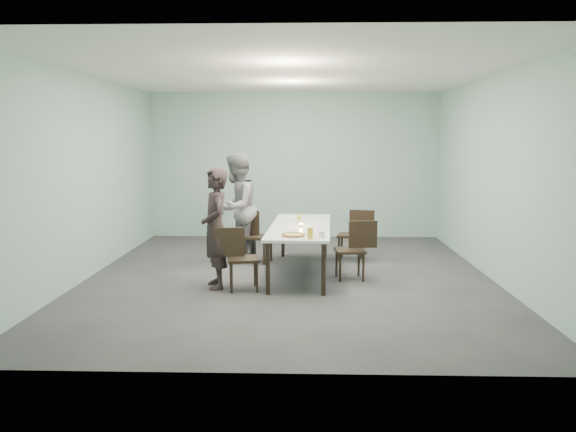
{
  "coord_description": "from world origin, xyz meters",
  "views": [
    {
      "loc": [
        0.23,
        -8.23,
        2.07
      ],
      "look_at": [
        0.0,
        -0.53,
        1.0
      ],
      "focal_mm": 35.0,
      "sensor_mm": 36.0,
      "label": 1
    }
  ],
  "objects_px": {
    "chair_far_left": "(254,232)",
    "chair_near_right": "(355,246)",
    "pizza": "(293,235)",
    "amber_tumbler": "(299,217)",
    "table": "(300,229)",
    "diner_near": "(216,228)",
    "chair_near_left": "(237,254)",
    "chair_far_right": "(355,231)",
    "beer_glass": "(310,233)",
    "diner_far": "(237,208)",
    "side_plate": "(310,232)",
    "tealight": "(301,226)",
    "water_tumbler": "(322,234)"
  },
  "relations": [
    {
      "from": "side_plate",
      "to": "pizza",
      "type": "bearing_deg",
      "value": -125.29
    },
    {
      "from": "pizza",
      "to": "side_plate",
      "type": "height_order",
      "value": "pizza"
    },
    {
      "from": "chair_far_left",
      "to": "diner_near",
      "type": "relative_size",
      "value": 0.52
    },
    {
      "from": "diner_near",
      "to": "pizza",
      "type": "xyz_separation_m",
      "value": [
        1.08,
        -0.14,
        -0.07
      ]
    },
    {
      "from": "pizza",
      "to": "beer_glass",
      "type": "relative_size",
      "value": 2.27
    },
    {
      "from": "water_tumbler",
      "to": "amber_tumbler",
      "type": "xyz_separation_m",
      "value": [
        -0.32,
        1.66,
        -0.01
      ]
    },
    {
      "from": "chair_far_left",
      "to": "side_plate",
      "type": "relative_size",
      "value": 4.83
    },
    {
      "from": "pizza",
      "to": "amber_tumbler",
      "type": "bearing_deg",
      "value": 87.79
    },
    {
      "from": "chair_near_right",
      "to": "chair_far_right",
      "type": "xyz_separation_m",
      "value": [
        0.11,
        1.28,
        0.0
      ]
    },
    {
      "from": "chair_near_right",
      "to": "beer_glass",
      "type": "relative_size",
      "value": 5.8
    },
    {
      "from": "diner_near",
      "to": "water_tumbler",
      "type": "xyz_separation_m",
      "value": [
        1.46,
        -0.22,
        -0.04
      ]
    },
    {
      "from": "beer_glass",
      "to": "water_tumbler",
      "type": "height_order",
      "value": "beer_glass"
    },
    {
      "from": "chair_far_left",
      "to": "chair_near_right",
      "type": "height_order",
      "value": "same"
    },
    {
      "from": "water_tumbler",
      "to": "amber_tumbler",
      "type": "bearing_deg",
      "value": 100.84
    },
    {
      "from": "pizza",
      "to": "chair_far_left",
      "type": "bearing_deg",
      "value": 111.6
    },
    {
      "from": "chair_near_right",
      "to": "beer_glass",
      "type": "bearing_deg",
      "value": 45.08
    },
    {
      "from": "chair_far_left",
      "to": "diner_far",
      "type": "xyz_separation_m",
      "value": [
        -0.28,
        0.02,
        0.42
      ]
    },
    {
      "from": "chair_far_left",
      "to": "amber_tumbler",
      "type": "distance_m",
      "value": 0.84
    },
    {
      "from": "chair_far_right",
      "to": "pizza",
      "type": "distance_m",
      "value": 2.21
    },
    {
      "from": "beer_glass",
      "to": "water_tumbler",
      "type": "xyz_separation_m",
      "value": [
        0.15,
        0.08,
        -0.03
      ]
    },
    {
      "from": "diner_far",
      "to": "table",
      "type": "bearing_deg",
      "value": 69.55
    },
    {
      "from": "tealight",
      "to": "beer_glass",
      "type": "bearing_deg",
      "value": -82.68
    },
    {
      "from": "chair_far_right",
      "to": "pizza",
      "type": "bearing_deg",
      "value": 74.3
    },
    {
      "from": "chair_far_left",
      "to": "side_plate",
      "type": "height_order",
      "value": "chair_far_left"
    },
    {
      "from": "diner_far",
      "to": "water_tumbler",
      "type": "bearing_deg",
      "value": 52.56
    },
    {
      "from": "chair_far_right",
      "to": "tealight",
      "type": "xyz_separation_m",
      "value": [
        -0.91,
        -1.12,
        0.27
      ]
    },
    {
      "from": "pizza",
      "to": "tealight",
      "type": "bearing_deg",
      "value": 83.34
    },
    {
      "from": "chair_far_left",
      "to": "tealight",
      "type": "relative_size",
      "value": 15.54
    },
    {
      "from": "amber_tumbler",
      "to": "tealight",
      "type": "bearing_deg",
      "value": -87.25
    },
    {
      "from": "pizza",
      "to": "amber_tumbler",
      "type": "relative_size",
      "value": 4.25
    },
    {
      "from": "table",
      "to": "amber_tumbler",
      "type": "xyz_separation_m",
      "value": [
        -0.03,
        0.59,
        0.1
      ]
    },
    {
      "from": "beer_glass",
      "to": "chair_near_left",
      "type": "bearing_deg",
      "value": 170.04
    },
    {
      "from": "diner_far",
      "to": "chair_far_right",
      "type": "bearing_deg",
      "value": 110.77
    },
    {
      "from": "chair_far_right",
      "to": "diner_far",
      "type": "xyz_separation_m",
      "value": [
        -2.0,
        -0.14,
        0.42
      ]
    },
    {
      "from": "diner_far",
      "to": "amber_tumbler",
      "type": "height_order",
      "value": "diner_far"
    },
    {
      "from": "chair_near_left",
      "to": "chair_far_right",
      "type": "relative_size",
      "value": 1.0
    },
    {
      "from": "pizza",
      "to": "water_tumbler",
      "type": "relative_size",
      "value": 3.78
    },
    {
      "from": "diner_near",
      "to": "pizza",
      "type": "height_order",
      "value": "diner_near"
    },
    {
      "from": "diner_near",
      "to": "side_plate",
      "type": "distance_m",
      "value": 1.32
    },
    {
      "from": "diner_near",
      "to": "table",
      "type": "bearing_deg",
      "value": 108.76
    },
    {
      "from": "table",
      "to": "beer_glass",
      "type": "relative_size",
      "value": 17.58
    },
    {
      "from": "diner_far",
      "to": "chair_far_left",
      "type": "bearing_deg",
      "value": 102.2
    },
    {
      "from": "table",
      "to": "pizza",
      "type": "relative_size",
      "value": 7.76
    },
    {
      "from": "beer_glass",
      "to": "water_tumbler",
      "type": "distance_m",
      "value": 0.18
    },
    {
      "from": "chair_far_left",
      "to": "amber_tumbler",
      "type": "height_order",
      "value": "chair_far_left"
    },
    {
      "from": "table",
      "to": "chair_far_left",
      "type": "height_order",
      "value": "chair_far_left"
    },
    {
      "from": "chair_near_right",
      "to": "water_tumbler",
      "type": "relative_size",
      "value": 9.67
    },
    {
      "from": "diner_far",
      "to": "beer_glass",
      "type": "height_order",
      "value": "diner_far"
    },
    {
      "from": "beer_glass",
      "to": "pizza",
      "type": "bearing_deg",
      "value": 143.79
    },
    {
      "from": "chair_near_right",
      "to": "side_plate",
      "type": "bearing_deg",
      "value": 21.15
    }
  ]
}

